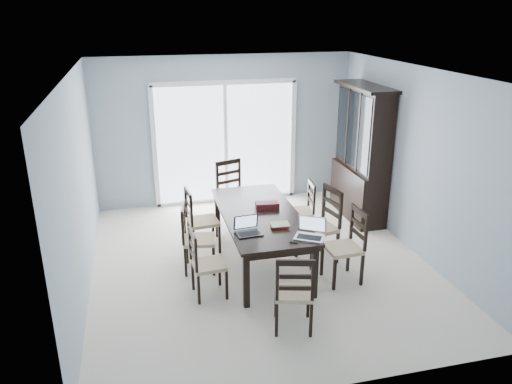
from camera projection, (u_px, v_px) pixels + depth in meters
floor at (260, 263)px, 6.92m from camera, size 5.00×5.00×0.00m
ceiling at (261, 72)px, 6.01m from camera, size 5.00×5.00×0.00m
back_wall at (225, 131)px, 8.74m from camera, size 4.50×0.02×2.60m
wall_left at (78, 188)px, 5.96m from camera, size 0.02×5.00×2.60m
wall_right at (416, 162)px, 6.97m from camera, size 0.02×5.00×2.60m
balcony at (218, 185)px, 10.12m from camera, size 4.50×2.00×0.10m
railing at (209, 144)px, 10.82m from camera, size 4.50×0.06×1.10m
dining_table at (260, 218)px, 6.68m from camera, size 1.00×2.20×0.75m
china_hutch at (361, 155)px, 8.14m from camera, size 0.50×1.38×2.20m
sliding_door at (226, 143)px, 8.80m from camera, size 2.52×0.05×2.18m
chair_left_near at (201, 257)px, 5.95m from camera, size 0.42×0.41×1.01m
chair_left_mid at (192, 231)px, 6.55m from camera, size 0.47×0.46×1.07m
chair_left_far at (196, 214)px, 7.08m from camera, size 0.46×0.45×1.09m
chair_right_near at (350, 238)px, 6.31m from camera, size 0.45×0.44×1.12m
chair_right_mid at (324, 217)px, 6.83m from camera, size 0.55×0.54×1.20m
chair_right_far at (305, 204)px, 7.54m from camera, size 0.43×0.42×1.02m
chair_end_near at (294, 286)px, 5.26m from camera, size 0.50×0.51×1.08m
chair_end_far at (232, 186)px, 8.02m from camera, size 0.57×0.58×1.20m
laptop_dark at (249, 230)px, 6.02m from camera, size 0.32×0.24×0.21m
laptop_silver at (310, 234)px, 5.91m from camera, size 0.42×0.39×0.24m
book_stack at (280, 225)px, 6.24m from camera, size 0.25×0.20×0.04m
cell_phone at (294, 242)px, 5.83m from camera, size 0.11×0.08×0.01m
game_box at (267, 205)px, 6.83m from camera, size 0.33×0.18×0.08m
hot_tub at (204, 162)px, 9.80m from camera, size 1.86×1.66×0.95m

